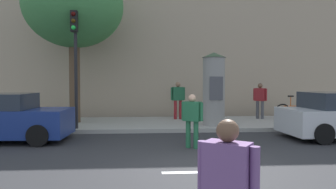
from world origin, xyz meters
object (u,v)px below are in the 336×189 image
poster_column (214,88)px  traffic_light (75,50)px  pedestrian_in_light_jacket (178,97)px  bicycle_leaning (294,111)px  street_tree (74,6)px  pedestrian_in_red_top (192,117)px  pedestrian_with_bag (260,98)px  pedestrian_near_pole (227,189)px

poster_column → traffic_light: bearing=-173.2°
pedestrian_in_light_jacket → bicycle_leaning: 5.31m
poster_column → bicycle_leaning: 4.49m
poster_column → street_tree: street_tree is taller
street_tree → pedestrian_in_red_top: (4.30, -4.75, -4.12)m
poster_column → street_tree: bearing=167.4°
traffic_light → pedestrian_in_red_top: traffic_light is taller
pedestrian_in_red_top → pedestrian_with_bag: 6.75m
street_tree → pedestrian_near_pole: street_tree is taller
pedestrian_near_pole → pedestrian_in_light_jacket: (0.69, 11.53, 0.27)m
pedestrian_in_light_jacket → bicycle_leaning: bearing=-5.1°
pedestrian_near_pole → pedestrian_in_light_jacket: size_ratio=0.90×
poster_column → pedestrian_in_red_top: (-1.36, -3.49, -0.71)m
pedestrian_with_bag → street_tree: bearing=-175.1°
traffic_light → pedestrian_with_bag: bearing=18.3°
poster_column → pedestrian_in_light_jacket: size_ratio=1.68×
traffic_light → street_tree: size_ratio=0.64×
traffic_light → pedestrian_in_red_top: 5.25m
bicycle_leaning → pedestrian_in_light_jacket: bearing=174.9°
traffic_light → street_tree: bearing=103.3°
pedestrian_in_red_top → pedestrian_in_light_jacket: pedestrian_in_light_jacket is taller
traffic_light → pedestrian_with_bag: size_ratio=2.59×
poster_column → pedestrian_near_pole: poster_column is taller
traffic_light → bicycle_leaning: size_ratio=2.40×
street_tree → poster_column: bearing=-12.6°
bicycle_leaning → pedestrian_near_pole: bearing=-118.3°
street_tree → pedestrian_in_red_top: street_tree is taller
traffic_light → pedestrian_with_bag: traffic_light is taller
pedestrian_near_pole → pedestrian_in_light_jacket: 11.55m
pedestrian_in_red_top → bicycle_leaning: size_ratio=0.86×
traffic_light → pedestrian_with_bag: 8.45m
traffic_light → pedestrian_in_red_top: size_ratio=2.79×
traffic_light → pedestrian_near_pole: size_ratio=2.76×
traffic_light → pedestrian_near_pole: bearing=-69.4°
poster_column → pedestrian_with_bag: (2.59, 1.97, -0.49)m
pedestrian_in_red_top → traffic_light: bearing=143.3°
pedestrian_with_bag → pedestrian_in_red_top: bearing=-125.9°
traffic_light → street_tree: (-0.45, 1.89, 2.00)m
pedestrian_in_red_top → pedestrian_with_bag: (3.96, 5.46, 0.22)m
street_tree → pedestrian_near_pole: size_ratio=4.31×
pedestrian_near_pole → bicycle_leaning: bearing=61.7°
pedestrian_in_light_jacket → street_tree: bearing=-169.6°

